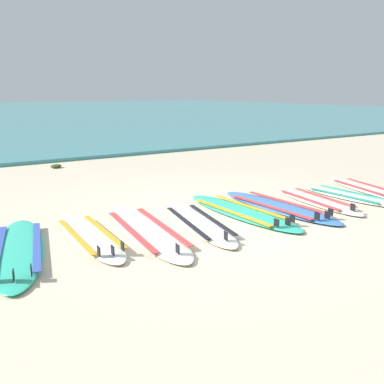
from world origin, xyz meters
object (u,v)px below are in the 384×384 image
Objects in this scene: surfboard_7 at (316,201)px; surfboard_4 at (199,223)px; surfboard_5 at (241,212)px; surfboard_8 at (348,196)px; surfboard_2 at (90,236)px; surfboard_9 at (366,189)px; surfboard_1 at (18,250)px; surfboard_6 at (278,206)px; surfboard_3 at (147,230)px.

surfboard_4 is at bearing 179.28° from surfboard_7.
surfboard_5 is 2.29m from surfboard_8.
surfboard_2 and surfboard_4 have the same top height.
surfboard_5 is 3.04m from surfboard_9.
surfboard_2 is at bearing 175.54° from surfboard_7.
surfboard_1 and surfboard_5 have the same top height.
surfboard_1 is 0.99× the size of surfboard_6.
surfboard_1 is at bearing 177.48° from surfboard_5.
surfboard_9 is at bearing -1.79° from surfboard_1.
surfboard_2 and surfboard_7 have the same top height.
surfboard_3 and surfboard_9 have the same top height.
surfboard_5 is 1.01× the size of surfboard_6.
surfboard_7 is 0.98× the size of surfboard_9.
surfboard_3 is 1.04× the size of surfboard_6.
surfboard_1 is 4.81m from surfboard_7.
surfboard_4 is at bearing 178.08° from surfboard_8.
surfboard_1 is 0.99× the size of surfboard_5.
surfboard_4 and surfboard_8 have the same top height.
surfboard_7 and surfboard_9 have the same top height.
surfboard_4 is 1.06× the size of surfboard_9.
surfboard_7 is 1.52m from surfboard_9.
surfboard_4 is at bearing -178.59° from surfboard_6.
surfboard_1 is at bearing 176.46° from surfboard_7.
surfboard_3 is at bearing -6.02° from surfboard_1.
surfboard_1 is 1.63m from surfboard_3.
surfboard_6 is at bearing 175.26° from surfboard_7.
surfboard_6 is 1.20× the size of surfboard_7.
surfboard_7 and surfboard_8 have the same top height.
surfboard_3 is at bearing 179.67° from surfboard_9.
surfboard_5 is 1.19× the size of surfboard_9.
surfboard_8 is (3.93, -0.20, 0.00)m from surfboard_3.
surfboard_4 is 1.08× the size of surfboard_7.
surfboard_2 is 1.07× the size of surfboard_8.
surfboard_7 is at bearing -4.74° from surfboard_6.
surfboard_6 is 2.34m from surfboard_9.
surfboard_2 is 1.03× the size of surfboard_7.
surfboard_3 is at bearing 178.59° from surfboard_6.
surfboard_2 is 3.10m from surfboard_6.
surfboard_3 and surfboard_6 have the same top height.
surfboard_3 is at bearing 173.04° from surfboard_4.
surfboard_2 is 5.43m from surfboard_9.
surfboard_3 is 0.79m from surfboard_4.
surfboard_1 and surfboard_9 have the same top height.
surfboard_4 is 2.40m from surfboard_7.
surfboard_6 and surfboard_7 have the same top height.
surfboard_1 is at bearing 178.21° from surfboard_9.
surfboard_2 is 1.01× the size of surfboard_9.
surfboard_1 is 1.19× the size of surfboard_7.
surfboard_8 and surfboard_9 have the same top height.
surfboard_7 is at bearing -2.27° from surfboard_3.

